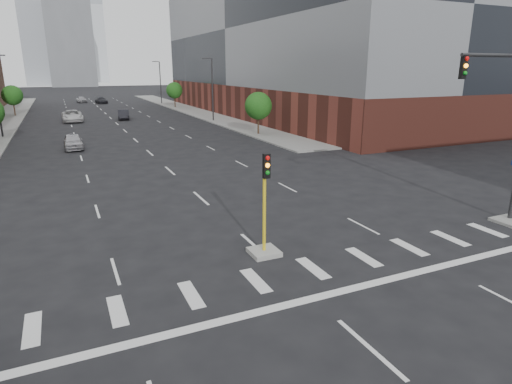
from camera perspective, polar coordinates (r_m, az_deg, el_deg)
sidewalk_left_far at (r=80.89m, az=-30.17°, el=8.67°), size 5.00×92.00×0.15m
sidewalk_right_far at (r=83.54m, az=-9.03°, el=10.80°), size 5.00×92.00×0.15m
building_right_main at (r=75.77m, az=4.89°, el=18.68°), size 24.00×70.00×22.00m
tower_left at (r=227.81m, az=-26.39°, el=21.54°), size 22.00×22.00×70.00m
tower_right at (r=268.68m, az=-22.26°, el=22.01°), size 20.00×20.00×80.00m
tower_mid at (r=206.79m, az=-23.70°, el=18.90°), size 18.00×18.00×44.00m
median_traffic_signal at (r=18.07m, az=1.14°, el=-5.52°), size 1.20×1.20×4.40m
streetlight_right_a at (r=64.62m, az=-5.92°, el=13.77°), size 1.60×0.22×9.07m
streetlight_right_b at (r=98.40m, az=-12.69°, el=14.29°), size 1.60×0.22×9.07m
tree_left_far at (r=81.56m, az=-29.74°, el=11.14°), size 3.20×3.20×4.85m
tree_right_near at (r=51.01m, az=0.31°, el=11.41°), size 3.20×3.20×4.85m
tree_right_far at (r=88.85m, az=-10.84°, el=13.18°), size 3.20×3.20×4.85m
car_near_left at (r=45.78m, az=-23.22°, el=6.22°), size 1.77×4.39×1.49m
car_mid_right at (r=70.28m, az=-17.26°, el=9.85°), size 2.14×4.73×1.50m
car_far_left at (r=69.73m, az=-23.29°, el=9.30°), size 2.85×6.09×1.69m
car_deep_right at (r=103.76m, az=-19.94°, el=11.42°), size 2.64×5.13×1.42m
car_distant at (r=108.01m, az=-22.25°, el=11.37°), size 2.31×4.57×1.49m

